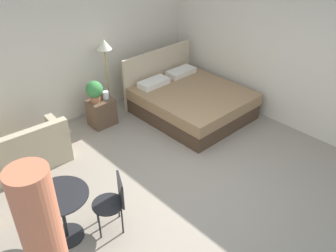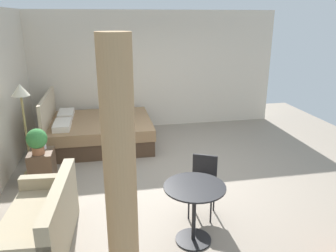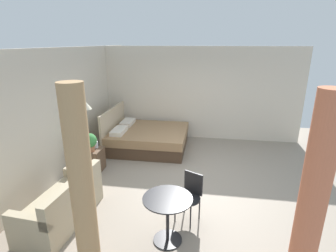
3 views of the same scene
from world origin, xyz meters
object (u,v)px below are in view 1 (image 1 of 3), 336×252
(potted_plant, at_px, (94,90))
(nightstand, at_px, (102,112))
(bed, at_px, (190,101))
(cafe_chair_near_window, at_px, (114,199))
(couch, at_px, (19,154))
(balcony_table, at_px, (62,208))
(vase, at_px, (106,95))
(floor_lamp, at_px, (105,53))

(potted_plant, bearing_deg, nightstand, -5.97)
(bed, relative_size, nightstand, 3.93)
(nightstand, xyz_separation_m, cafe_chair_near_window, (-1.40, -2.38, 0.23))
(couch, bearing_deg, balcony_table, -95.94)
(nightstand, distance_m, cafe_chair_near_window, 2.77)
(nightstand, bearing_deg, cafe_chair_near_window, -120.39)
(bed, height_order, couch, bed)
(couch, bearing_deg, nightstand, 8.06)
(vase, height_order, balcony_table, balcony_table)
(nightstand, bearing_deg, floor_lamp, 35.38)
(potted_plant, height_order, balcony_table, potted_plant)
(nightstand, xyz_separation_m, vase, (0.12, -0.02, 0.35))
(couch, height_order, floor_lamp, floor_lamp)
(nightstand, bearing_deg, vase, -9.71)
(couch, bearing_deg, bed, -10.90)
(vase, bearing_deg, floor_lamp, 48.17)
(vase, xyz_separation_m, cafe_chair_near_window, (-1.52, -2.36, -0.12))
(balcony_table, distance_m, cafe_chair_near_window, 0.67)
(potted_plant, xyz_separation_m, floor_lamp, (0.48, 0.26, 0.56))
(nightstand, bearing_deg, potted_plant, 174.03)
(potted_plant, height_order, vase, potted_plant)
(couch, height_order, nightstand, couch)
(nightstand, relative_size, balcony_table, 0.72)
(balcony_table, bearing_deg, nightstand, 46.20)
(floor_lamp, bearing_deg, cafe_chair_near_window, -123.82)
(couch, relative_size, floor_lamp, 1.01)
(couch, relative_size, vase, 10.77)
(couch, xyz_separation_m, balcony_table, (-0.19, -1.83, 0.24))
(bed, bearing_deg, floor_lamp, 135.65)
(potted_plant, relative_size, balcony_table, 0.56)
(vase, height_order, cafe_chair_near_window, cafe_chair_near_window)
(cafe_chair_near_window, bearing_deg, floor_lamp, 56.18)
(couch, relative_size, nightstand, 2.97)
(cafe_chair_near_window, bearing_deg, balcony_table, 153.71)
(vase, relative_size, balcony_table, 0.20)
(vase, distance_m, floor_lamp, 0.82)
(nightstand, bearing_deg, balcony_table, -133.80)
(couch, distance_m, vase, 1.97)
(couch, distance_m, nightstand, 1.83)
(bed, relative_size, floor_lamp, 1.34)
(couch, bearing_deg, cafe_chair_near_window, -79.04)
(bed, xyz_separation_m, floor_lamp, (-1.21, 1.18, 1.04))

